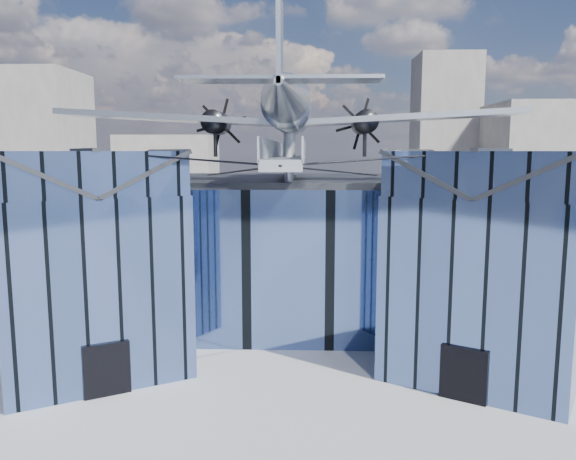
{
  "coord_description": "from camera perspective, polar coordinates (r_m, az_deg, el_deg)",
  "views": [
    {
      "loc": [
        1.1,
        -29.88,
        11.7
      ],
      "look_at": [
        0.0,
        2.0,
        7.2
      ],
      "focal_mm": 35.0,
      "sensor_mm": 36.0,
      "label": 1
    }
  ],
  "objects": [
    {
      "name": "museum",
      "position": [
        36.24,
        0.21,
        -1.76
      ],
      "size": [
        32.88,
        24.5,
        17.6
      ],
      "color": "#4D669E",
      "rests_on": "ground"
    },
    {
      "name": "ground_plane",
      "position": [
        32.11,
        -0.13,
        -13.34
      ],
      "size": [
        120.0,
        120.0,
        0.0
      ],
      "primitive_type": "plane",
      "color": "gray"
    },
    {
      "name": "bg_towers",
      "position": [
        80.38,
        2.25,
        6.82
      ],
      "size": [
        77.0,
        24.5,
        26.0
      ],
      "color": "slate",
      "rests_on": "ground"
    }
  ]
}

